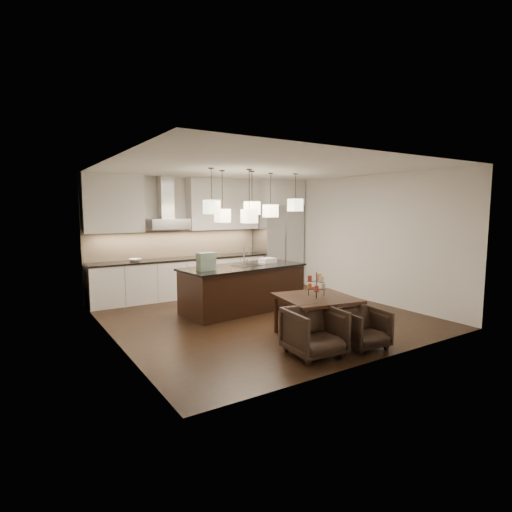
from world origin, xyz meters
TOP-DOWN VIEW (x-y plane):
  - floor at (0.00, 0.00)m, footprint 5.50×5.50m
  - ceiling at (0.00, 0.00)m, footprint 5.50×5.50m
  - wall_back at (0.00, 2.76)m, footprint 5.50×0.02m
  - wall_front at (0.00, -2.76)m, footprint 5.50×0.02m
  - wall_left at (-2.76, 0.00)m, footprint 0.02×5.50m
  - wall_right at (2.76, 0.00)m, footprint 0.02×5.50m
  - refrigerator at (2.10, 2.38)m, footprint 1.20×0.72m
  - fridge_panel at (2.10, 2.38)m, footprint 1.26×0.72m
  - lower_cabinets at (-0.62, 2.43)m, footprint 4.21×0.62m
  - countertop at (-0.62, 2.43)m, footprint 4.21×0.66m
  - backsplash at (-0.62, 2.73)m, footprint 4.21×0.02m
  - upper_cab_left at (-2.10, 2.57)m, footprint 1.25×0.35m
  - upper_cab_right at (0.55, 2.57)m, footprint 1.85×0.35m
  - hood_canopy at (-0.93, 2.48)m, footprint 0.90×0.52m
  - hood_chimney at (-0.93, 2.59)m, footprint 0.30×0.28m
  - fruit_bowl at (-1.73, 2.38)m, footprint 0.32×0.32m
  - island_body at (-0.06, 0.60)m, footprint 2.56×1.22m
  - island_top at (-0.06, 0.60)m, footprint 2.64×1.30m
  - faucet at (0.03, 0.71)m, footprint 0.12×0.25m
  - tote_bag at (-0.94, 0.47)m, footprint 0.35×0.21m
  - food_container at (0.65, 0.74)m, footprint 0.36×0.27m
  - dining_table at (0.02, -1.55)m, footprint 1.30×1.30m
  - candelabra at (0.02, -1.55)m, footprint 0.37×0.37m
  - candle_a at (0.14, -1.57)m, footprint 0.08×0.08m
  - candle_b at (-0.02, -1.43)m, footprint 0.08×0.08m
  - candle_c at (-0.06, -1.65)m, footprint 0.08×0.08m
  - candle_d at (0.13, -1.49)m, footprint 0.08×0.08m
  - candle_e at (-0.09, -1.51)m, footprint 0.08×0.08m
  - candle_f at (0.02, -1.67)m, footprint 0.08×0.08m
  - armchair_left at (-0.52, -2.13)m, footprint 0.80×0.81m
  - armchair_right at (0.31, -2.29)m, footprint 0.69×0.71m
  - pendant_a at (-0.88, 0.34)m, footprint 0.24×0.24m
  - pendant_b at (-0.49, 0.64)m, footprint 0.24×0.24m
  - pendant_c at (0.06, 0.44)m, footprint 0.24×0.24m
  - pendant_d at (0.62, 0.61)m, footprint 0.24×0.24m
  - pendant_e at (1.13, 0.43)m, footprint 0.24×0.24m
  - pendant_f at (-0.18, 0.15)m, footprint 0.24×0.24m

SIDE VIEW (x-z plane):
  - floor at x=0.00m, z-range -0.02..0.00m
  - armchair_right at x=0.31m, z-range 0.00..0.58m
  - dining_table at x=0.02m, z-range 0.00..0.67m
  - armchair_left at x=-0.52m, z-range 0.00..0.68m
  - island_body at x=-0.06m, z-range 0.00..0.87m
  - lower_cabinets at x=-0.62m, z-range 0.00..0.88m
  - candle_a at x=0.14m, z-range 0.78..0.87m
  - candle_b at x=-0.02m, z-range 0.78..0.87m
  - candle_c at x=-0.06m, z-range 0.78..0.87m
  - candelabra at x=0.02m, z-range 0.67..1.06m
  - island_top at x=-0.06m, z-range 0.87..0.91m
  - countertop at x=-0.62m, z-range 0.88..0.92m
  - fruit_bowl at x=-1.73m, z-range 0.92..0.98m
  - food_container at x=0.65m, z-range 0.91..1.01m
  - candle_d at x=0.13m, z-range 0.93..1.02m
  - candle_e at x=-0.09m, z-range 0.93..1.02m
  - candle_f at x=0.02m, z-range 0.93..1.02m
  - refrigerator at x=2.10m, z-range 0.00..2.15m
  - tote_bag at x=-0.94m, z-range 0.91..1.25m
  - faucet at x=0.03m, z-range 0.91..1.29m
  - backsplash at x=-0.62m, z-range 0.92..1.55m
  - wall_back at x=0.00m, z-range 0.00..2.80m
  - wall_front at x=0.00m, z-range 0.00..2.80m
  - wall_left at x=-2.76m, z-range 0.00..2.80m
  - wall_right at x=2.76m, z-range 0.00..2.80m
  - hood_canopy at x=-0.93m, z-range 1.60..1.84m
  - pendant_f at x=-0.18m, z-range 1.79..2.05m
  - pendant_b at x=-0.49m, z-range 1.80..2.06m
  - pendant_d at x=0.62m, z-range 1.89..2.15m
  - pendant_c at x=0.06m, z-range 1.95..2.21m
  - pendant_a at x=-0.88m, z-range 1.97..2.23m
  - pendant_e at x=1.13m, z-range 2.01..2.27m
  - upper_cab_left at x=-2.10m, z-range 1.55..2.80m
  - upper_cab_right at x=0.55m, z-range 1.55..2.80m
  - hood_chimney at x=-0.93m, z-range 1.84..2.80m
  - fridge_panel at x=2.10m, z-range 2.15..2.80m
  - ceiling at x=0.00m, z-range 2.80..2.82m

